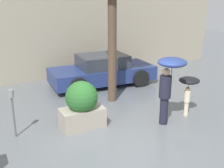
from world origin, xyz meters
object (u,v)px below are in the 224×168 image
at_px(planter_box, 82,105).
at_px(parking_meter, 12,104).
at_px(person_adult, 169,77).
at_px(parked_car_near, 102,71).
at_px(person_child, 189,85).

distance_m(planter_box, parking_meter, 1.84).
relative_size(person_adult, parked_car_near, 0.46).
distance_m(planter_box, person_adult, 2.55).
height_order(person_child, parked_car_near, parked_car_near).
distance_m(person_adult, parking_meter, 4.25).
xyz_separation_m(person_adult, parking_meter, (-4.04, 1.23, -0.50)).
bearing_deg(parked_car_near, parking_meter, 129.61).
distance_m(parked_car_near, parking_meter, 5.01).
bearing_deg(parking_meter, person_child, -11.09).
bearing_deg(person_child, parked_car_near, 72.58).
bearing_deg(person_child, parking_meter, 136.96).
xyz_separation_m(planter_box, person_adult, (2.24, -0.95, 0.77)).
distance_m(planter_box, parked_car_near, 3.95).
distance_m(person_adult, parked_car_near, 4.32).
bearing_deg(planter_box, person_adult, -22.90).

